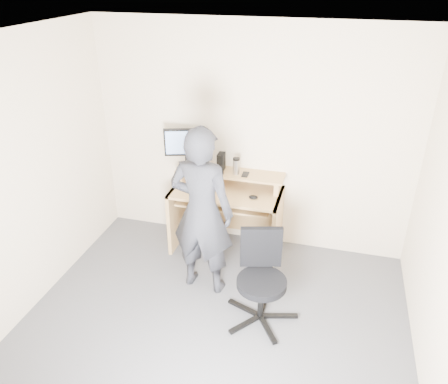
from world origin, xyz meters
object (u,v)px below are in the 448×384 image
at_px(office_chair, 261,274).
at_px(person, 202,212).
at_px(desk, 228,204).
at_px(monitor, 186,145).

relative_size(office_chair, person, 0.50).
height_order(desk, person, person).
distance_m(monitor, person, 0.99).
height_order(monitor, person, person).
bearing_deg(office_chair, person, 141.46).
distance_m(desk, office_chair, 1.20).
distance_m(desk, person, 0.83).
xyz_separation_m(desk, office_chair, (0.58, -1.04, -0.08)).
height_order(monitor, office_chair, monitor).
bearing_deg(person, monitor, -56.80).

